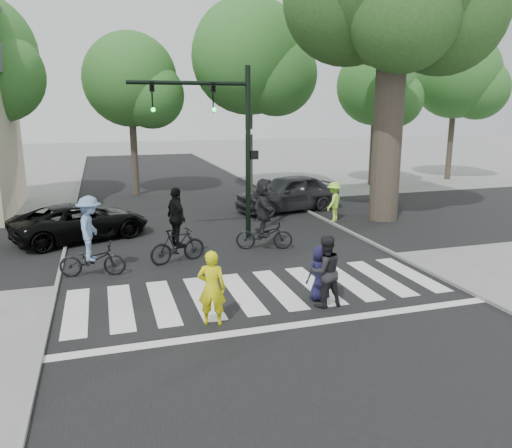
{
  "coord_description": "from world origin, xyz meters",
  "views": [
    {
      "loc": [
        -3.7,
        -10.55,
        4.64
      ],
      "look_at": [
        0.5,
        3.0,
        1.3
      ],
      "focal_mm": 35.0,
      "sensor_mm": 36.0,
      "label": 1
    }
  ],
  "objects_px": {
    "traffic_signal": "(224,129)",
    "pedestrian_woman": "(212,288)",
    "cyclist_mid": "(177,232)",
    "pedestrian_adult": "(325,271)",
    "cyclist_right": "(264,218)",
    "pedestrian_child": "(320,273)",
    "car_suv": "(81,221)",
    "car_grey": "(288,193)",
    "cyclist_left": "(91,242)"
  },
  "relations": [
    {
      "from": "traffic_signal",
      "to": "pedestrian_woman",
      "type": "xyz_separation_m",
      "value": [
        -1.97,
        -6.8,
        -3.06
      ]
    },
    {
      "from": "traffic_signal",
      "to": "cyclist_mid",
      "type": "relative_size",
      "value": 2.58
    },
    {
      "from": "pedestrian_adult",
      "to": "cyclist_right",
      "type": "distance_m",
      "value": 5.09
    },
    {
      "from": "pedestrian_adult",
      "to": "cyclist_right",
      "type": "xyz_separation_m",
      "value": [
        0.17,
        5.08,
        0.19
      ]
    },
    {
      "from": "pedestrian_child",
      "to": "cyclist_mid",
      "type": "distance_m",
      "value": 4.98
    },
    {
      "from": "pedestrian_child",
      "to": "car_suv",
      "type": "bearing_deg",
      "value": -61.39
    },
    {
      "from": "pedestrian_woman",
      "to": "pedestrian_adult",
      "type": "height_order",
      "value": "pedestrian_adult"
    },
    {
      "from": "car_grey",
      "to": "cyclist_mid",
      "type": "bearing_deg",
      "value": -55.9
    },
    {
      "from": "cyclist_mid",
      "to": "car_suv",
      "type": "xyz_separation_m",
      "value": [
        -2.87,
        3.75,
        -0.29
      ]
    },
    {
      "from": "cyclist_mid",
      "to": "car_grey",
      "type": "distance_m",
      "value": 8.67
    },
    {
      "from": "pedestrian_woman",
      "to": "car_suv",
      "type": "relative_size",
      "value": 0.35
    },
    {
      "from": "cyclist_mid",
      "to": "car_grey",
      "type": "bearing_deg",
      "value": 46.52
    },
    {
      "from": "pedestrian_woman",
      "to": "traffic_signal",
      "type": "bearing_deg",
      "value": -85.04
    },
    {
      "from": "cyclist_mid",
      "to": "cyclist_left",
      "type": "bearing_deg",
      "value": -167.56
    },
    {
      "from": "pedestrian_woman",
      "to": "pedestrian_adult",
      "type": "relative_size",
      "value": 0.96
    },
    {
      "from": "traffic_signal",
      "to": "car_grey",
      "type": "height_order",
      "value": "traffic_signal"
    },
    {
      "from": "pedestrian_child",
      "to": "traffic_signal",
      "type": "bearing_deg",
      "value": -89.84
    },
    {
      "from": "traffic_signal",
      "to": "cyclist_left",
      "type": "relative_size",
      "value": 2.63
    },
    {
      "from": "pedestrian_child",
      "to": "car_suv",
      "type": "relative_size",
      "value": 0.29
    },
    {
      "from": "pedestrian_child",
      "to": "car_suv",
      "type": "xyz_separation_m",
      "value": [
        -5.74,
        7.81,
        -0.03
      ]
    },
    {
      "from": "cyclist_right",
      "to": "car_suv",
      "type": "height_order",
      "value": "cyclist_right"
    },
    {
      "from": "pedestrian_woman",
      "to": "cyclist_left",
      "type": "height_order",
      "value": "cyclist_left"
    },
    {
      "from": "pedestrian_woman",
      "to": "cyclist_mid",
      "type": "bearing_deg",
      "value": -68.28
    },
    {
      "from": "cyclist_mid",
      "to": "traffic_signal",
      "type": "bearing_deg",
      "value": 46.47
    },
    {
      "from": "cyclist_right",
      "to": "car_suv",
      "type": "xyz_separation_m",
      "value": [
        -5.85,
        3.13,
        -0.4
      ]
    },
    {
      "from": "traffic_signal",
      "to": "cyclist_right",
      "type": "height_order",
      "value": "traffic_signal"
    },
    {
      "from": "traffic_signal",
      "to": "pedestrian_adult",
      "type": "relative_size",
      "value": 3.44
    },
    {
      "from": "cyclist_right",
      "to": "cyclist_mid",
      "type": "bearing_deg",
      "value": -168.1
    },
    {
      "from": "traffic_signal",
      "to": "cyclist_right",
      "type": "xyz_separation_m",
      "value": [
        0.96,
        -1.5,
        -2.84
      ]
    },
    {
      "from": "cyclist_mid",
      "to": "cyclist_right",
      "type": "xyz_separation_m",
      "value": [
        2.98,
        0.63,
        0.11
      ]
    },
    {
      "from": "traffic_signal",
      "to": "car_suv",
      "type": "relative_size",
      "value": 1.26
    },
    {
      "from": "pedestrian_adult",
      "to": "cyclist_mid",
      "type": "xyz_separation_m",
      "value": [
        -2.81,
        4.46,
        0.08
      ]
    },
    {
      "from": "pedestrian_woman",
      "to": "pedestrian_child",
      "type": "height_order",
      "value": "pedestrian_woman"
    },
    {
      "from": "traffic_signal",
      "to": "car_grey",
      "type": "relative_size",
      "value": 1.23
    },
    {
      "from": "traffic_signal",
      "to": "car_grey",
      "type": "distance_m",
      "value": 6.51
    },
    {
      "from": "pedestrian_adult",
      "to": "car_grey",
      "type": "height_order",
      "value": "pedestrian_adult"
    },
    {
      "from": "pedestrian_woman",
      "to": "cyclist_mid",
      "type": "distance_m",
      "value": 4.67
    },
    {
      "from": "cyclist_left",
      "to": "pedestrian_adult",
      "type": "bearing_deg",
      "value": -36.56
    },
    {
      "from": "cyclist_right",
      "to": "car_grey",
      "type": "relative_size",
      "value": 0.49
    },
    {
      "from": "pedestrian_child",
      "to": "car_grey",
      "type": "xyz_separation_m",
      "value": [
        3.09,
        10.35,
        0.14
      ]
    },
    {
      "from": "pedestrian_woman",
      "to": "car_grey",
      "type": "relative_size",
      "value": 0.34
    },
    {
      "from": "pedestrian_adult",
      "to": "car_grey",
      "type": "distance_m",
      "value": 11.2
    },
    {
      "from": "pedestrian_adult",
      "to": "cyclist_left",
      "type": "distance_m",
      "value": 6.57
    },
    {
      "from": "cyclist_right",
      "to": "car_grey",
      "type": "height_order",
      "value": "cyclist_right"
    },
    {
      "from": "cyclist_mid",
      "to": "car_grey",
      "type": "xyz_separation_m",
      "value": [
        5.96,
        6.29,
        -0.12
      ]
    },
    {
      "from": "cyclist_left",
      "to": "cyclist_mid",
      "type": "relative_size",
      "value": 0.98
    },
    {
      "from": "pedestrian_woman",
      "to": "cyclist_left",
      "type": "bearing_deg",
      "value": -37.57
    },
    {
      "from": "pedestrian_woman",
      "to": "cyclist_right",
      "type": "height_order",
      "value": "cyclist_right"
    },
    {
      "from": "cyclist_mid",
      "to": "car_grey",
      "type": "relative_size",
      "value": 0.48
    },
    {
      "from": "pedestrian_child",
      "to": "pedestrian_adult",
      "type": "height_order",
      "value": "pedestrian_adult"
    }
  ]
}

